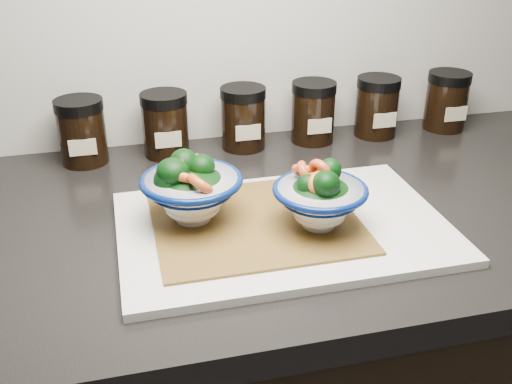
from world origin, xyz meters
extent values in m
cube|color=black|center=(0.00, 1.45, 0.88)|extent=(3.50, 0.60, 0.04)
cube|color=silver|center=(-0.12, 1.38, 0.91)|extent=(0.45, 0.30, 0.01)
cube|color=olive|center=(-0.15, 1.39, 0.91)|extent=(0.28, 0.24, 0.00)
cylinder|color=white|center=(-0.23, 1.42, 0.92)|extent=(0.05, 0.05, 0.01)
ellipsoid|color=white|center=(-0.23, 1.42, 0.94)|extent=(0.08, 0.08, 0.03)
torus|color=#051954|center=(-0.23, 1.42, 0.97)|extent=(0.14, 0.14, 0.01)
torus|color=#051954|center=(-0.23, 1.42, 0.96)|extent=(0.12, 0.12, 0.00)
ellipsoid|color=black|center=(-0.23, 1.42, 0.96)|extent=(0.10, 0.10, 0.05)
ellipsoid|color=black|center=(-0.27, 1.41, 0.98)|extent=(0.04, 0.04, 0.04)
cylinder|color=#477233|center=(-0.27, 1.41, 0.97)|extent=(0.01, 0.01, 0.02)
ellipsoid|color=black|center=(-0.26, 1.41, 0.99)|extent=(0.04, 0.04, 0.04)
cylinder|color=#477233|center=(-0.26, 1.41, 0.98)|extent=(0.01, 0.02, 0.03)
ellipsoid|color=black|center=(-0.24, 1.44, 0.99)|extent=(0.04, 0.04, 0.05)
cylinder|color=#477233|center=(-0.24, 1.44, 0.97)|extent=(0.01, 0.01, 0.03)
ellipsoid|color=black|center=(-0.22, 1.43, 0.99)|extent=(0.04, 0.04, 0.04)
cylinder|color=#477233|center=(-0.22, 1.43, 0.98)|extent=(0.01, 0.01, 0.02)
torus|color=orange|center=(-0.25, 1.40, 0.99)|extent=(0.05, 0.05, 0.04)
torus|color=orange|center=(-0.23, 1.38, 0.99)|extent=(0.05, 0.06, 0.05)
torus|color=orange|center=(-0.22, 1.44, 0.98)|extent=(0.04, 0.05, 0.05)
torus|color=orange|center=(-0.22, 1.44, 0.98)|extent=(0.04, 0.06, 0.06)
torus|color=orange|center=(-0.24, 1.43, 0.99)|extent=(0.04, 0.05, 0.05)
cylinder|color=#CCBC8E|center=(-0.23, 1.43, 0.99)|extent=(0.02, 0.02, 0.01)
cylinder|color=#CCBC8E|center=(-0.23, 1.43, 0.98)|extent=(0.02, 0.02, 0.01)
cylinder|color=white|center=(-0.07, 1.36, 0.92)|extent=(0.04, 0.04, 0.01)
ellipsoid|color=white|center=(-0.07, 1.36, 0.93)|extent=(0.07, 0.07, 0.03)
torus|color=#051954|center=(-0.07, 1.36, 0.97)|extent=(0.13, 0.13, 0.01)
torus|color=#051954|center=(-0.07, 1.36, 0.96)|extent=(0.11, 0.11, 0.00)
ellipsoid|color=black|center=(-0.07, 1.36, 0.96)|extent=(0.09, 0.09, 0.04)
ellipsoid|color=black|center=(-0.07, 1.33, 0.99)|extent=(0.03, 0.03, 0.03)
cylinder|color=#477233|center=(-0.07, 1.33, 0.98)|extent=(0.01, 0.01, 0.02)
ellipsoid|color=black|center=(-0.07, 1.37, 0.97)|extent=(0.04, 0.04, 0.04)
cylinder|color=#477233|center=(-0.07, 1.37, 0.96)|extent=(0.01, 0.01, 0.02)
ellipsoid|color=black|center=(-0.05, 1.37, 0.99)|extent=(0.03, 0.03, 0.03)
cylinder|color=#477233|center=(-0.05, 1.37, 0.98)|extent=(0.01, 0.01, 0.02)
ellipsoid|color=black|center=(-0.09, 1.36, 0.98)|extent=(0.03, 0.03, 0.03)
cylinder|color=#477233|center=(-0.09, 1.36, 0.97)|extent=(0.01, 0.01, 0.02)
ellipsoid|color=black|center=(-0.07, 1.34, 0.98)|extent=(0.04, 0.04, 0.04)
cylinder|color=#477233|center=(-0.07, 1.34, 0.97)|extent=(0.01, 0.01, 0.03)
torus|color=orange|center=(-0.09, 1.38, 0.99)|extent=(0.04, 0.05, 0.05)
torus|color=orange|center=(-0.07, 1.37, 1.00)|extent=(0.04, 0.05, 0.05)
torus|color=orange|center=(-0.08, 1.37, 0.98)|extent=(0.05, 0.05, 0.04)
torus|color=orange|center=(-0.08, 1.39, 0.98)|extent=(0.04, 0.05, 0.04)
torus|color=orange|center=(-0.08, 1.35, 0.99)|extent=(0.05, 0.05, 0.05)
cylinder|color=#CCBC8E|center=(-0.06, 1.37, 0.98)|extent=(0.02, 0.02, 0.01)
cylinder|color=#CCBC8E|center=(-0.07, 1.35, 0.98)|extent=(0.02, 0.02, 0.01)
cylinder|color=black|center=(-0.38, 1.69, 0.95)|extent=(0.08, 0.08, 0.09)
cylinder|color=black|center=(-0.38, 1.69, 1.00)|extent=(0.08, 0.08, 0.02)
cube|color=#C6B793|center=(-0.38, 1.65, 0.94)|extent=(0.05, 0.00, 0.03)
cylinder|color=black|center=(-0.24, 1.69, 0.95)|extent=(0.08, 0.08, 0.09)
cylinder|color=black|center=(-0.24, 1.69, 1.00)|extent=(0.08, 0.08, 0.02)
cube|color=#C6B793|center=(-0.24, 1.65, 0.94)|extent=(0.05, 0.00, 0.03)
cylinder|color=black|center=(-0.10, 1.69, 0.95)|extent=(0.08, 0.08, 0.09)
cylinder|color=black|center=(-0.10, 1.69, 1.00)|extent=(0.08, 0.08, 0.02)
cube|color=#C6B793|center=(-0.10, 1.65, 0.94)|extent=(0.04, 0.00, 0.03)
cylinder|color=black|center=(0.03, 1.69, 0.95)|extent=(0.08, 0.08, 0.09)
cylinder|color=black|center=(0.03, 1.69, 1.00)|extent=(0.08, 0.08, 0.02)
cube|color=#C6B793|center=(0.03, 1.65, 0.94)|extent=(0.04, 0.00, 0.03)
cylinder|color=black|center=(0.16, 1.69, 0.95)|extent=(0.08, 0.08, 0.09)
cylinder|color=black|center=(0.16, 1.69, 1.00)|extent=(0.08, 0.08, 0.02)
cube|color=#C6B793|center=(0.16, 1.65, 0.94)|extent=(0.04, 0.00, 0.03)
cylinder|color=black|center=(0.31, 1.69, 0.95)|extent=(0.08, 0.08, 0.09)
cylinder|color=black|center=(0.31, 1.69, 1.00)|extent=(0.08, 0.08, 0.02)
cube|color=#C6B793|center=(0.31, 1.65, 0.94)|extent=(0.05, 0.00, 0.03)
camera|label=1|loc=(-0.32, 0.69, 1.32)|focal=42.00mm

